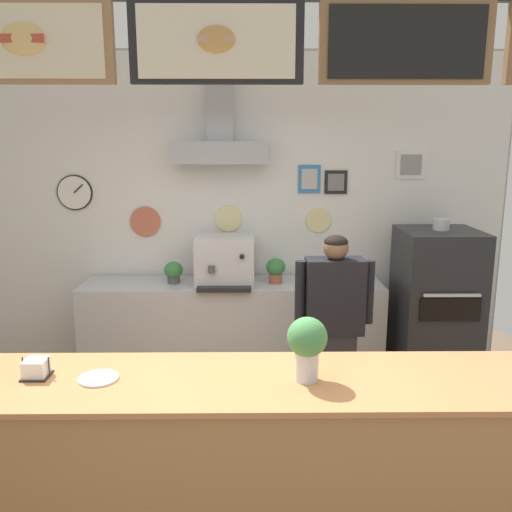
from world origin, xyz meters
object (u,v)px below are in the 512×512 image
object	(u,v)px
pizza_oven	(435,310)
condiment_plate	(98,378)
potted_sage	(332,269)
espresso_machine	(225,261)
napkin_holder	(36,369)
potted_oregano	(174,271)
basil_vase	(307,345)
shop_worker	(333,331)
potted_rosemary	(276,269)

from	to	relation	value
pizza_oven	condiment_plate	xyz separation A→B (m)	(-2.46, -2.01, 0.28)
potted_sage	condiment_plate	xyz separation A→B (m)	(-1.56, -2.26, -0.04)
espresso_machine	napkin_holder	size ratio (longest dim) A/B	3.82
pizza_oven	potted_sage	distance (m)	0.99
condiment_plate	potted_sage	bearing A→B (deg)	55.32
potted_sage	potted_oregano	bearing A→B (deg)	-178.82
condiment_plate	basil_vase	size ratio (longest dim) A/B	0.61
shop_worker	condiment_plate	xyz separation A→B (m)	(-1.42, -1.21, 0.18)
potted_rosemary	condiment_plate	bearing A→B (deg)	-114.86
espresso_machine	pizza_oven	bearing A→B (deg)	-5.70
pizza_oven	potted_rosemary	size ratio (longest dim) A/B	6.72
espresso_machine	napkin_holder	world-z (taller)	espresso_machine
basil_vase	napkin_holder	distance (m)	1.43
napkin_holder	potted_oregano	bearing A→B (deg)	79.34
espresso_machine	potted_rosemary	xyz separation A→B (m)	(0.47, 0.02, -0.09)
condiment_plate	napkin_holder	distance (m)	0.34
pizza_oven	condiment_plate	distance (m)	3.19
espresso_machine	basil_vase	xyz separation A→B (m)	(0.52, -2.22, 0.05)
potted_rosemary	napkin_holder	world-z (taller)	potted_rosemary
shop_worker	napkin_holder	xyz separation A→B (m)	(-1.75, -1.17, 0.22)
shop_worker	napkin_holder	size ratio (longest dim) A/B	10.90
shop_worker	espresso_machine	xyz separation A→B (m)	(-0.86, 0.99, 0.32)
napkin_holder	potted_rosemary	bearing A→B (deg)	58.07
pizza_oven	napkin_holder	distance (m)	3.44
potted_oregano	pizza_oven	bearing A→B (deg)	-5.26
potted_rosemary	napkin_holder	bearing A→B (deg)	-121.93
potted_oregano	napkin_holder	xyz separation A→B (m)	(-0.41, -2.19, 0.01)
espresso_machine	potted_sage	xyz separation A→B (m)	(1.00, 0.06, -0.09)
potted_rosemary	espresso_machine	bearing A→B (deg)	-177.45
shop_worker	potted_sage	xyz separation A→B (m)	(0.15, 1.05, 0.23)
potted_oregano	potted_rosemary	distance (m)	0.95
espresso_machine	napkin_holder	bearing A→B (deg)	-112.44
espresso_machine	condiment_plate	bearing A→B (deg)	-104.30
potted_sage	condiment_plate	distance (m)	2.74
shop_worker	espresso_machine	size ratio (longest dim) A/B	2.86
espresso_machine	basil_vase	bearing A→B (deg)	-76.70
shop_worker	potted_rosemary	size ratio (longest dim) A/B	6.70
pizza_oven	napkin_holder	size ratio (longest dim) A/B	10.93
condiment_plate	napkin_holder	bearing A→B (deg)	174.12
potted_sage	potted_rosemary	bearing A→B (deg)	-175.81
potted_rosemary	potted_sage	size ratio (longest dim) A/B	1.06
potted_sage	basil_vase	xyz separation A→B (m)	(-0.48, -2.28, 0.15)
pizza_oven	potted_rosemary	distance (m)	1.49
potted_sage	napkin_holder	world-z (taller)	potted_sage
basil_vase	napkin_holder	bearing A→B (deg)	177.86
pizza_oven	condiment_plate	world-z (taller)	pizza_oven
condiment_plate	pizza_oven	bearing A→B (deg)	39.17
potted_rosemary	potted_sage	distance (m)	0.54
potted_sage	basil_vase	world-z (taller)	basil_vase
shop_worker	potted_rosemary	distance (m)	1.11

